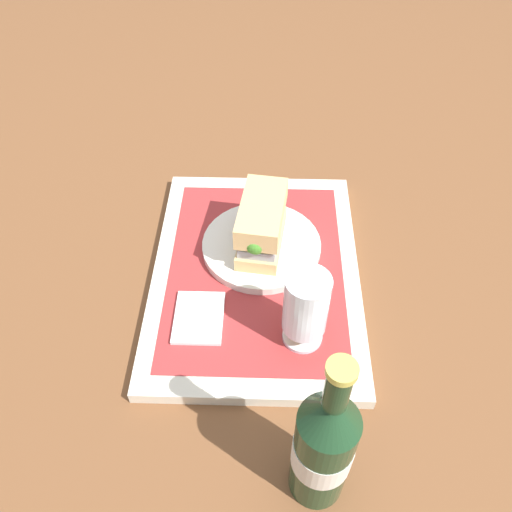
# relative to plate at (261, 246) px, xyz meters

# --- Properties ---
(ground_plane) EXTENTS (3.00, 3.00, 0.00)m
(ground_plane) POSITION_rel_plate_xyz_m (0.04, -0.01, -0.03)
(ground_plane) COLOR brown
(tray) EXTENTS (0.44, 0.32, 0.02)m
(tray) POSITION_rel_plate_xyz_m (0.04, -0.01, -0.02)
(tray) COLOR beige
(tray) RESTS_ON ground_plane
(placemat) EXTENTS (0.38, 0.27, 0.00)m
(placemat) POSITION_rel_plate_xyz_m (0.04, -0.01, -0.01)
(placemat) COLOR #9E2D2D
(placemat) RESTS_ON tray
(plate) EXTENTS (0.19, 0.19, 0.01)m
(plate) POSITION_rel_plate_xyz_m (0.00, 0.00, 0.00)
(plate) COLOR silver
(plate) RESTS_ON placemat
(sandwich) EXTENTS (0.14, 0.08, 0.08)m
(sandwich) POSITION_rel_plate_xyz_m (0.00, -0.00, 0.05)
(sandwich) COLOR tan
(sandwich) RESTS_ON plate
(beer_glass) EXTENTS (0.06, 0.06, 0.12)m
(beer_glass) POSITION_rel_plate_xyz_m (0.17, 0.06, 0.06)
(beer_glass) COLOR silver
(beer_glass) RESTS_ON placemat
(napkin_folded) EXTENTS (0.09, 0.07, 0.01)m
(napkin_folded) POSITION_rel_plate_xyz_m (0.14, -0.09, -0.00)
(napkin_folded) COLOR white
(napkin_folded) RESTS_ON placemat
(beer_bottle) EXTENTS (0.07, 0.07, 0.27)m
(beer_bottle) POSITION_rel_plate_xyz_m (0.36, 0.07, 0.08)
(beer_bottle) COLOR #19381E
(beer_bottle) RESTS_ON ground_plane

